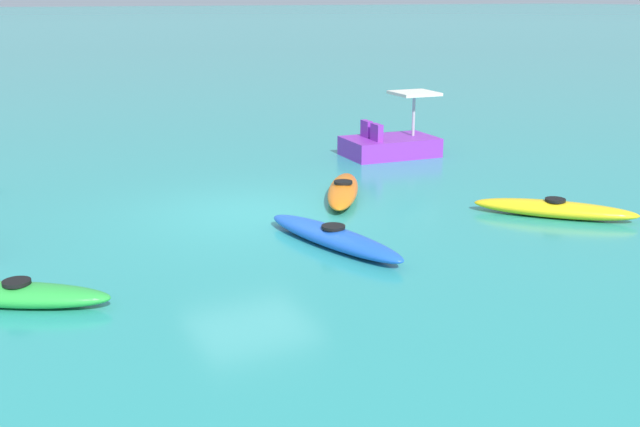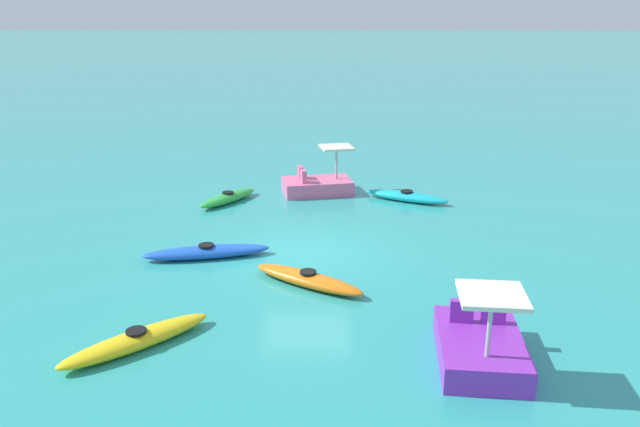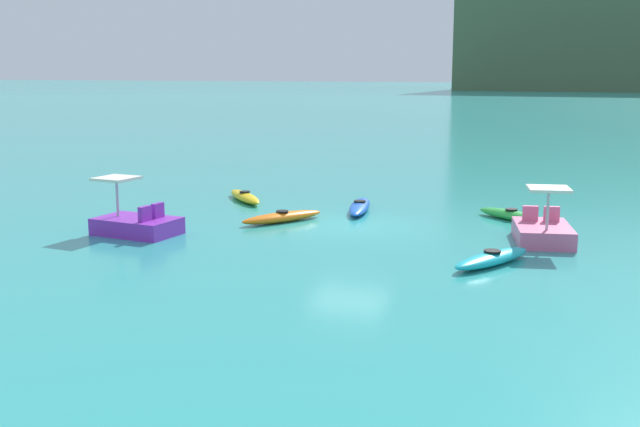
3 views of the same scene
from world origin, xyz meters
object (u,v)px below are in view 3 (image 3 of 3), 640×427
Objects in this scene: kayak_yellow at (245,197)px; kayak_green at (511,215)px; kayak_orange at (282,217)px; pedal_boat_pink at (543,231)px; kayak_blue at (360,206)px; pedal_boat_purple at (136,223)px; kayak_cyan at (492,258)px.

kayak_yellow is 9.77m from kayak_green.
kayak_yellow is at bearing 178.80° from kayak_green.
kayak_orange is at bearing -47.48° from kayak_yellow.
kayak_yellow is at bearing 163.56° from pedal_boat_pink.
kayak_blue is at bearing 156.19° from pedal_boat_pink.
kayak_blue is at bearing -5.48° from kayak_yellow.
pedal_boat_pink is (6.35, -2.80, 0.17)m from kayak_blue.
kayak_orange is 8.09m from pedal_boat_pink.
kayak_blue is 1.26× the size of kayak_yellow.
kayak_blue is 3.24m from kayak_orange.
kayak_yellow is 1.05× the size of kayak_green.
kayak_green is at bearing 2.71° from kayak_blue.
pedal_boat_purple is (-10.15, -6.23, 0.17)m from kayak_green.
kayak_blue is 6.94m from pedal_boat_pink.
kayak_orange is 1.07× the size of pedal_boat_pink.
kayak_yellow is 11.47m from pedal_boat_pink.
kayak_orange and kayak_green have the same top height.
kayak_blue and kayak_green have the same top height.
kayak_yellow and kayak_orange have the same top height.
kayak_cyan is 1.10× the size of pedal_boat_pink.
pedal_boat_purple reaches higher than kayak_cyan.
pedal_boat_pink is at bearing -16.44° from kayak_yellow.
pedal_boat_purple is at bearing -164.36° from pedal_boat_pink.
pedal_boat_purple is 11.82m from pedal_boat_pink.
kayak_yellow is 0.94× the size of kayak_orange.
pedal_boat_pink reaches higher than kayak_cyan.
kayak_blue is 7.83m from pedal_boat_purple.
kayak_cyan is 1.15× the size of pedal_boat_purple.
kayak_green is 1.00× the size of pedal_boat_purple.
pedal_boat_pink reaches higher than kayak_orange.
kayak_orange is 4.64m from pedal_boat_purple.
pedal_boat_pink is at bearing -67.95° from kayak_green.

